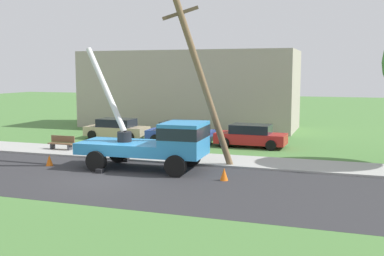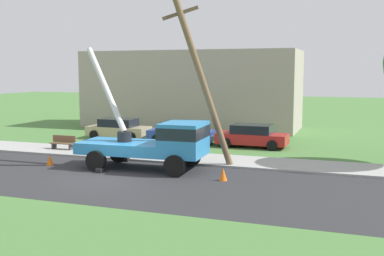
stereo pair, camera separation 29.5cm
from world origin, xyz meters
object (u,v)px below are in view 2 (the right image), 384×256
traffic_cone_ahead (223,174)px  park_bench (63,143)px  parked_sedan_blue (182,132)px  parked_sedan_tan (119,129)px  parked_sedan_red (252,136)px  utility_truck (158,141)px  leaning_utility_pole (202,78)px  traffic_cone_behind (50,160)px

traffic_cone_ahead → park_bench: park_bench is taller
parked_sedan_blue → parked_sedan_tan: bearing=174.9°
parked_sedan_blue → parked_sedan_red: same height
utility_truck → parked_sedan_blue: size_ratio=1.53×
leaning_utility_pole → utility_truck: bearing=-141.5°
utility_truck → traffic_cone_behind: 5.79m
parked_sedan_red → park_bench: bearing=-154.2°
parked_sedan_tan → park_bench: (-0.75, -5.56, -0.25)m
leaning_utility_pole → park_bench: leaning_utility_pole is taller
leaning_utility_pole → parked_sedan_tan: 11.87m
traffic_cone_behind → traffic_cone_ahead: bearing=-1.7°
leaning_utility_pole → parked_sedan_blue: bearing=117.8°
utility_truck → parked_sedan_red: utility_truck is taller
parked_sedan_tan → parked_sedan_red: 9.70m
parked_sedan_blue → parked_sedan_red: (4.73, -0.07, 0.00)m
utility_truck → leaning_utility_pole: bearing=38.5°
utility_truck → traffic_cone_ahead: 3.91m
traffic_cone_behind → parked_sedan_red: bearing=47.0°
traffic_cone_behind → park_bench: park_bench is taller
parked_sedan_blue → park_bench: size_ratio=2.81×
utility_truck → traffic_cone_behind: (-5.62, -0.86, -1.13)m
parked_sedan_tan → utility_truck: bearing=-51.8°
utility_truck → park_bench: (-7.60, 3.13, -0.95)m
traffic_cone_ahead → parked_sedan_blue: parked_sedan_blue is taller
traffic_cone_ahead → park_bench: 11.96m
traffic_cone_behind → park_bench: bearing=116.4°
utility_truck → parked_sedan_blue: utility_truck is taller
traffic_cone_ahead → parked_sedan_blue: (-5.47, 9.40, 0.43)m
utility_truck → leaning_utility_pole: (1.73, 1.37, 3.01)m
parked_sedan_tan → park_bench: bearing=-97.7°
parked_sedan_blue → park_bench: bearing=-138.0°
leaning_utility_pole → park_bench: 10.29m
traffic_cone_behind → park_bench: 4.47m
parked_sedan_tan → park_bench: size_ratio=2.75×
traffic_cone_ahead → parked_sedan_tan: 14.33m
leaning_utility_pole → traffic_cone_behind: bearing=-163.0°
parked_sedan_red → traffic_cone_behind: bearing=-133.0°
traffic_cone_ahead → parked_sedan_tan: parked_sedan_tan is taller
utility_truck → parked_sedan_blue: 8.50m
utility_truck → leaning_utility_pole: size_ratio=0.79×
utility_truck → parked_sedan_blue: bearing=103.0°
traffic_cone_behind → parked_sedan_tan: (-1.23, 9.56, 0.43)m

